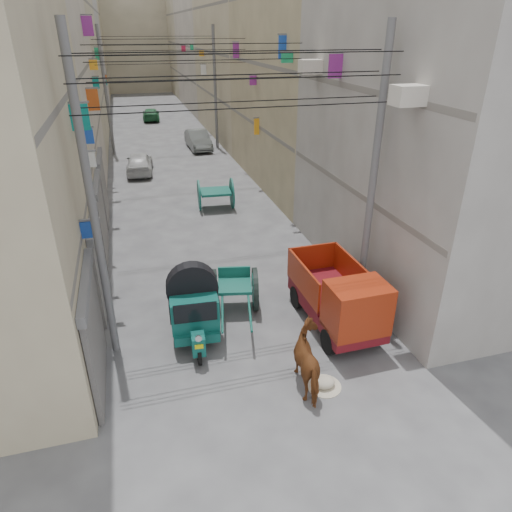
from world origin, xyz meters
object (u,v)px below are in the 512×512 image
object	(u,v)px
tonga_cart	(235,289)
mini_truck	(342,304)
horse	(312,361)
distant_car_green	(151,114)
auto_rickshaw	(193,305)
feed_sack	(324,382)
distant_car_white	(140,163)
distant_car_grey	(198,140)
second_cart	(216,193)

from	to	relation	value
tonga_cart	mini_truck	world-z (taller)	mini_truck
horse	mini_truck	bearing A→B (deg)	-127.92
distant_car_green	auto_rickshaw	bearing A→B (deg)	91.53
auto_rickshaw	mini_truck	distance (m)	4.09
feed_sack	horse	world-z (taller)	horse
feed_sack	distant_car_white	xyz separation A→B (m)	(-3.34, 19.79, 0.49)
feed_sack	distant_car_grey	distance (m)	24.93
distant_car_grey	mini_truck	bearing A→B (deg)	-91.13
auto_rickshaw	distant_car_grey	bearing A→B (deg)	84.37
horse	distant_car_white	size ratio (longest dim) A/B	0.48
distant_car_white	distant_car_green	distance (m)	17.67
mini_truck	horse	size ratio (longest dim) A/B	2.04
distant_car_white	mini_truck	bearing A→B (deg)	109.44
second_cart	feed_sack	bearing A→B (deg)	-84.54
auto_rickshaw	distant_car_white	world-z (taller)	auto_rickshaw
distant_car_green	second_cart	bearing A→B (deg)	96.58
auto_rickshaw	distant_car_grey	size ratio (longest dim) A/B	0.63
auto_rickshaw	distant_car_green	size ratio (longest dim) A/B	0.67
auto_rickshaw	distant_car_green	xyz separation A→B (m)	(1.24, 34.45, -0.48)
tonga_cart	distant_car_green	size ratio (longest dim) A/B	0.84
tonga_cart	distant_car_grey	world-z (taller)	tonga_cart
distant_car_white	distant_car_green	bearing A→B (deg)	-91.25
auto_rickshaw	horse	world-z (taller)	auto_rickshaw
second_cart	distant_car_green	xyz separation A→B (m)	(-1.29, 24.70, -0.24)
distant_car_grey	horse	bearing A→B (deg)	-94.86
feed_sack	distant_car_grey	world-z (taller)	distant_car_grey
feed_sack	distant_car_green	distance (m)	37.39
mini_truck	distant_car_grey	bearing A→B (deg)	89.70
horse	auto_rickshaw	bearing A→B (deg)	-45.93
tonga_cart	feed_sack	world-z (taller)	tonga_cart
mini_truck	tonga_cart	bearing A→B (deg)	141.47
horse	distant_car_white	world-z (taller)	horse
feed_sack	tonga_cart	bearing A→B (deg)	108.16
distant_car_grey	distant_car_green	world-z (taller)	distant_car_grey
distant_car_grey	distant_car_green	bearing A→B (deg)	99.16
mini_truck	distant_car_green	distance (m)	35.53
distant_car_grey	tonga_cart	bearing A→B (deg)	-98.06
mini_truck	distant_car_grey	world-z (taller)	mini_truck
second_cart	feed_sack	size ratio (longest dim) A/B	3.38
mini_truck	second_cart	bearing A→B (deg)	96.61
tonga_cart	horse	bearing A→B (deg)	-63.73
distant_car_white	distant_car_green	world-z (taller)	distant_car_white
horse	distant_car_grey	world-z (taller)	horse
distant_car_white	distant_car_grey	xyz separation A→B (m)	(4.33, 5.12, 0.02)
auto_rickshaw	horse	size ratio (longest dim) A/B	1.42
tonga_cart	feed_sack	xyz separation A→B (m)	(1.28, -3.91, -0.56)
feed_sack	horse	xyz separation A→B (m)	(-0.30, 0.13, 0.61)
auto_rickshaw	distant_car_grey	xyz separation A→B (m)	(3.67, 22.01, -0.37)
tonga_cart	distant_car_white	size ratio (longest dim) A/B	0.85
second_cart	horse	xyz separation A→B (m)	(-0.15, -12.53, -0.04)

